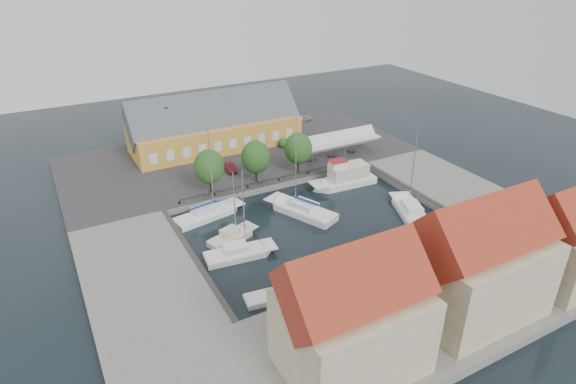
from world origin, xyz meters
The scene contains 20 objects.
ground centered at (0.00, 0.00, 0.00)m, with size 140.00×140.00×0.00m, color black.
north_quay centered at (0.00, 23.00, 0.50)m, with size 56.00×26.00×1.00m, color #2D2D30.
west_quay centered at (-22.00, -2.00, 0.50)m, with size 12.00×24.00×1.00m, color slate.
east_quay centered at (22.00, -2.00, 0.50)m, with size 12.00×24.00×1.00m, color slate.
south_bank centered at (0.00, -21.00, 0.50)m, with size 56.00×14.00×1.00m, color slate.
quay_edge_fittings centered at (0.02, 4.75, 1.06)m, with size 56.00×24.72×0.40m.
warehouse centered at (-2.60, 28.36, 4.43)m, with size 28.56×14.00×9.55m.
tent_canopy centered at (14.00, 14.50, 3.68)m, with size 14.00×4.00×2.83m.
quay_trees centered at (-2.00, 12.00, 4.88)m, with size 18.20×4.20×6.30m.
car_silver centered at (18.01, 32.73, 1.60)m, with size 1.41×3.51×1.20m, color #B6BABE.
car_red centered at (-3.94, 17.48, 1.59)m, with size 1.24×3.56×1.17m, color maroon.
center_sailboat centered at (0.00, 2.16, 0.36)m, with size 6.90×10.68×14.11m.
trawler centered at (9.96, 6.58, 1.02)m, with size 10.52×3.62×5.00m.
east_boat_c centered at (12.63, -4.78, 0.26)m, with size 6.31×9.86×12.05m.
west_boat_a centered at (-11.28, 7.29, 0.27)m, with size 10.10×4.60×12.82m.
west_boat_b centered at (-10.62, 0.59, 0.26)m, with size 6.95×4.29×9.34m.
west_boat_c centered at (-11.33, -3.04, 0.26)m, with size 8.60×3.61×11.30m.
launch_sw centered at (-11.53, -11.40, 0.09)m, with size 5.64×2.73×0.98m.
launch_nw centered at (-7.82, 9.07, 0.09)m, with size 4.07×1.74×0.88m.
townhouses centered at (1.93, -23.24, 5.82)m, with size 36.30×8.50×12.00m.
Camera 1 is at (-28.22, -45.90, 31.47)m, focal length 30.00 mm.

